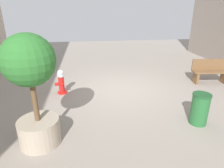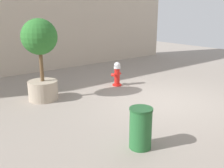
{
  "view_description": "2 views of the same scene",
  "coord_description": "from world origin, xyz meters",
  "views": [
    {
      "loc": [
        1.27,
        6.55,
        2.84
      ],
      "look_at": [
        0.48,
        0.91,
        0.62
      ],
      "focal_mm": 31.2,
      "sensor_mm": 36.0,
      "label": 1
    },
    {
      "loc": [
        -4.93,
        5.86,
        2.66
      ],
      "look_at": [
        0.5,
        1.53,
        0.69
      ],
      "focal_mm": 42.19,
      "sensor_mm": 36.0,
      "label": 2
    }
  ],
  "objects": [
    {
      "name": "planter_tree",
      "position": [
        2.36,
        2.73,
        1.44
      ],
      "size": [
        1.05,
        1.05,
        2.44
      ],
      "color": "tan",
      "rests_on": "ground_plane"
    },
    {
      "name": "fire_hydrant",
      "position": [
        2.16,
        -0.02,
        0.43
      ],
      "size": [
        0.4,
        0.42,
        0.87
      ],
      "color": "red",
      "rests_on": "ground_plane"
    },
    {
      "name": "ground_plane",
      "position": [
        0.0,
        0.0,
        0.0
      ],
      "size": [
        23.4,
        23.4,
        0.0
      ],
      "primitive_type": "plane",
      "color": "gray"
    },
    {
      "name": "trash_bin",
      "position": [
        -1.58,
        2.47,
        0.42
      ],
      "size": [
        0.46,
        0.46,
        0.84
      ],
      "color": "#266633",
      "rests_on": "ground_plane"
    },
    {
      "name": "bench_near",
      "position": [
        -3.68,
        -0.3,
        0.48
      ],
      "size": [
        1.48,
        0.59,
        0.95
      ],
      "color": "brown",
      "rests_on": "ground_plane"
    }
  ]
}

